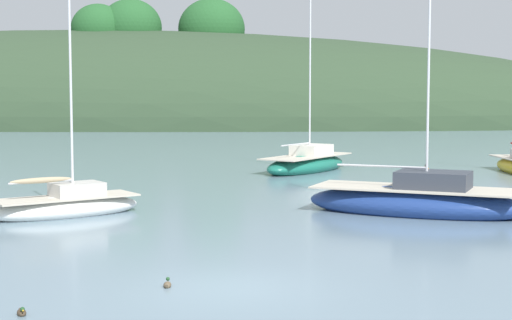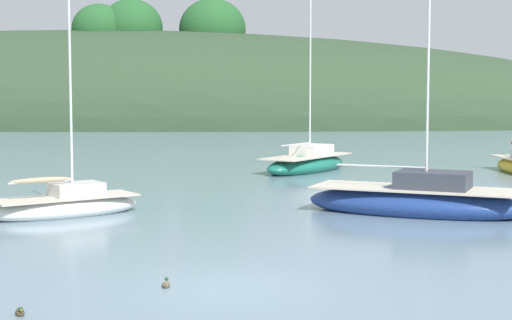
{
  "view_description": "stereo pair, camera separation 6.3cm",
  "coord_description": "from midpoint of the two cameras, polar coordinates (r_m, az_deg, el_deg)",
  "views": [
    {
      "loc": [
        1.16,
        -18.28,
        4.51
      ],
      "look_at": [
        0.0,
        20.0,
        1.2
      ],
      "focal_mm": 57.4,
      "sensor_mm": 36.0,
      "label": 1
    },
    {
      "loc": [
        1.23,
        -18.27,
        4.51
      ],
      "look_at": [
        0.0,
        20.0,
        1.2
      ],
      "focal_mm": 57.4,
      "sensor_mm": 36.0,
      "label": 2
    }
  ],
  "objects": [
    {
      "name": "sailboat_cream_ketch",
      "position": [
        45.31,
        3.52,
        -0.24
      ],
      "size": [
        5.85,
        7.41,
        9.93
      ],
      "color": "#196B56",
      "rests_on": "ground"
    },
    {
      "name": "sailboat_red_portside",
      "position": [
        30.15,
        -13.11,
        -3.1
      ],
      "size": [
        5.59,
        4.84,
        8.12
      ],
      "color": "white",
      "rests_on": "ground"
    },
    {
      "name": "duck_lead",
      "position": [
        17.31,
        -16.12,
        -10.18
      ],
      "size": [
        0.31,
        0.41,
        0.24
      ],
      "color": "#473828",
      "rests_on": "ground"
    },
    {
      "name": "far_shoreline_hill",
      "position": [
        107.3,
        -12.38,
        2.49
      ],
      "size": [
        150.0,
        36.0,
        28.2
      ],
      "color": "#2D422B",
      "rests_on": "ground"
    },
    {
      "name": "ground_plane",
      "position": [
        18.86,
        -1.96,
        -8.9
      ],
      "size": [
        400.0,
        400.0,
        0.0
      ],
      "primitive_type": "plane",
      "color": "slate"
    },
    {
      "name": "mooring_buoy_channel",
      "position": [
        45.24,
        11.67,
        -0.73
      ],
      "size": [
        0.44,
        0.44,
        0.54
      ],
      "color": "orange",
      "rests_on": "ground"
    },
    {
      "name": "duck_lone_right",
      "position": [
        19.03,
        -6.29,
        -8.63
      ],
      "size": [
        0.2,
        0.43,
        0.24
      ],
      "color": "brown",
      "rests_on": "ground"
    },
    {
      "name": "sailboat_grey_yawl",
      "position": [
        30.26,
        11.09,
        -2.83
      ],
      "size": [
        8.43,
        5.42,
        10.92
      ],
      "color": "navy",
      "rests_on": "ground"
    }
  ]
}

